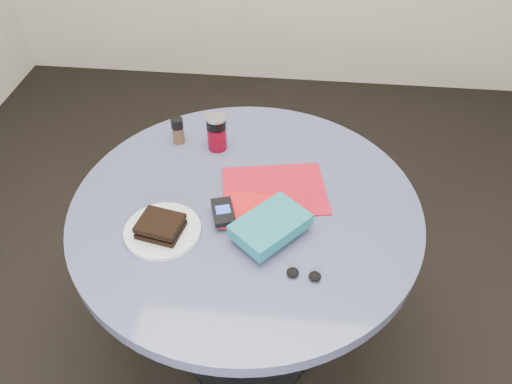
# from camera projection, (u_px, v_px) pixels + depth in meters

# --- Properties ---
(ground) EXTENTS (4.00, 4.00, 0.00)m
(ground) POSITION_uv_depth(u_px,v_px,m) (248.00, 342.00, 1.93)
(ground) COLOR black
(ground) RESTS_ON ground
(table) EXTENTS (1.00, 1.00, 0.75)m
(table) POSITION_uv_depth(u_px,v_px,m) (246.00, 242.00, 1.53)
(table) COLOR black
(table) RESTS_ON ground
(plate) EXTENTS (0.21, 0.21, 0.01)m
(plate) POSITION_uv_depth(u_px,v_px,m) (163.00, 231.00, 1.34)
(plate) COLOR silver
(plate) RESTS_ON table
(sandwich) EXTENTS (0.13, 0.11, 0.04)m
(sandwich) POSITION_uv_depth(u_px,v_px,m) (160.00, 226.00, 1.31)
(sandwich) COLOR black
(sandwich) RESTS_ON plate
(soda_can) EXTENTS (0.08, 0.08, 0.12)m
(soda_can) POSITION_uv_depth(u_px,v_px,m) (217.00, 133.00, 1.57)
(soda_can) COLOR maroon
(soda_can) RESTS_ON table
(pepper_grinder) EXTENTS (0.05, 0.05, 0.09)m
(pepper_grinder) POSITION_uv_depth(u_px,v_px,m) (178.00, 130.00, 1.60)
(pepper_grinder) COLOR #4A321F
(pepper_grinder) RESTS_ON table
(magazine) EXTENTS (0.34, 0.28, 0.01)m
(magazine) POSITION_uv_depth(u_px,v_px,m) (274.00, 190.00, 1.46)
(magazine) COLOR maroon
(magazine) RESTS_ON table
(red_book) EXTENTS (0.20, 0.13, 0.02)m
(red_book) POSITION_uv_depth(u_px,v_px,m) (257.00, 212.00, 1.38)
(red_book) COLOR red
(red_book) RESTS_ON magazine
(novel) EXTENTS (0.22, 0.23, 0.04)m
(novel) POSITION_uv_depth(u_px,v_px,m) (271.00, 226.00, 1.30)
(novel) COLOR #17636E
(novel) RESTS_ON red_book
(mp3_player) EXTENTS (0.08, 0.11, 0.02)m
(mp3_player) POSITION_uv_depth(u_px,v_px,m) (223.00, 212.00, 1.36)
(mp3_player) COLOR black
(mp3_player) RESTS_ON red_book
(headphones) EXTENTS (0.09, 0.04, 0.02)m
(headphones) POSITION_uv_depth(u_px,v_px,m) (304.00, 274.00, 1.23)
(headphones) COLOR black
(headphones) RESTS_ON table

